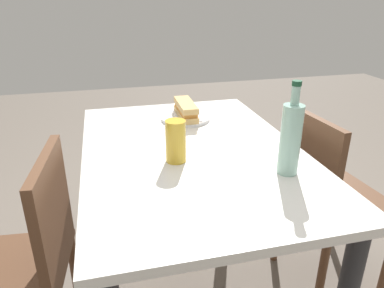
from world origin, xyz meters
name	(u,v)px	position (x,y,z in m)	size (l,w,h in m)	color
dining_table	(192,176)	(0.00, 0.00, 0.64)	(1.19, 0.80, 0.76)	silver
chair_far	(323,192)	(0.01, 0.60, 0.49)	(0.43, 0.43, 0.85)	brown
chair_near	(29,260)	(0.15, -0.60, 0.49)	(0.44, 0.44, 0.85)	brown
plate_near	(186,118)	(-0.33, 0.05, 0.77)	(0.22, 0.22, 0.01)	white
baguette_sandwich_near	(186,109)	(-0.33, 0.05, 0.81)	(0.23, 0.07, 0.07)	tan
knife_near	(196,114)	(-0.34, 0.10, 0.78)	(0.18, 0.01, 0.01)	silver
water_bottle	(291,138)	(0.26, 0.26, 0.88)	(0.07, 0.07, 0.31)	#99C6B7
beer_glass	(176,141)	(0.09, -0.08, 0.84)	(0.07, 0.07, 0.15)	gold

